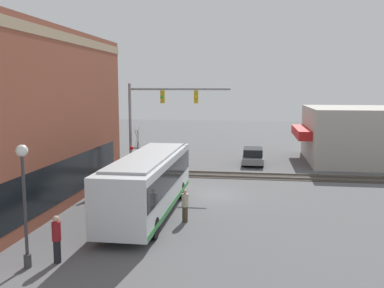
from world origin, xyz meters
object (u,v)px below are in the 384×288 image
at_px(pedestrian_by_lamp, 57,239).
at_px(pedestrian_near_bus, 185,205).
at_px(crossing_signal, 138,148).
at_px(city_bus, 149,181).
at_px(streetlamp, 24,195).
at_px(parked_car_grey, 253,157).

height_order(pedestrian_by_lamp, pedestrian_near_bus, pedestrian_by_lamp).
height_order(crossing_signal, pedestrian_near_bus, crossing_signal).
relative_size(city_bus, crossing_signal, 2.90).
xyz_separation_m(city_bus, crossing_signal, (8.24, 2.88, 0.54)).
bearing_deg(streetlamp, pedestrian_by_lamp, -57.39).
bearing_deg(streetlamp, parked_car_grey, -19.68).
bearing_deg(pedestrian_by_lamp, parked_car_grey, -18.09).
bearing_deg(city_bus, pedestrian_near_bus, -117.30).
bearing_deg(pedestrian_near_bus, pedestrian_by_lamp, 144.39).
height_order(parked_car_grey, pedestrian_by_lamp, pedestrian_by_lamp).
bearing_deg(parked_car_grey, city_bus, 161.05).
height_order(city_bus, pedestrian_near_bus, city_bus).
bearing_deg(crossing_signal, streetlamp, -179.88).
relative_size(crossing_signal, streetlamp, 0.82).
distance_m(streetlamp, pedestrian_near_bus, 8.19).
bearing_deg(crossing_signal, parked_car_grey, -47.86).
xyz_separation_m(parked_car_grey, pedestrian_by_lamp, (-22.47, 7.34, 0.29)).
bearing_deg(crossing_signal, city_bus, -160.75).
bearing_deg(crossing_signal, pedestrian_near_bus, -151.88).
height_order(city_bus, parked_car_grey, city_bus).
bearing_deg(pedestrian_near_bus, crossing_signal, 28.12).
distance_m(crossing_signal, pedestrian_near_bus, 10.68).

